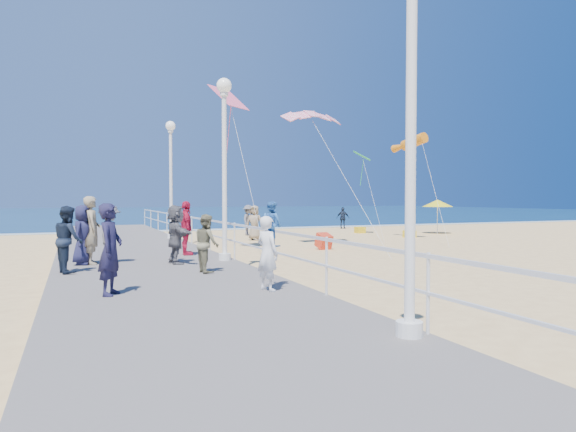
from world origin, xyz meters
name	(u,v)px	position (x,y,z in m)	size (l,w,h in m)	color
ground	(380,265)	(0.00, 0.00, 0.00)	(160.00, 160.00, 0.00)	#ECC47B
ocean	(142,213)	(0.00, 65.00, 0.01)	(160.00, 90.00, 0.05)	#0D2E4F
surf_line	(220,229)	(0.00, 20.50, 0.03)	(160.00, 1.20, 0.04)	white
boardwalk	(150,271)	(-7.50, 0.00, 0.20)	(5.00, 44.00, 0.40)	slate
railing	(235,231)	(-5.05, 0.00, 1.25)	(0.05, 42.00, 0.55)	white
lamp_post_near	(411,88)	(-5.35, -9.00, 3.66)	(0.44, 0.44, 5.32)	white
lamp_post_mid	(224,149)	(-5.35, 0.00, 3.66)	(0.44, 0.44, 5.32)	white
lamp_post_far	(171,167)	(-5.35, 9.00, 3.66)	(0.44, 0.44, 5.32)	white
woman_holding_toddler	(267,253)	(-5.92, -5.15, 1.14)	(0.54, 0.35, 1.48)	white
toddler_held	(272,224)	(-5.77, -5.00, 1.71)	(0.44, 0.35, 0.91)	#3679CB
spectator_0	(110,249)	(-8.80, -4.43, 1.27)	(0.63, 0.41, 1.73)	#1A1834
spectator_1	(207,243)	(-6.42, -2.21, 1.12)	(0.70, 0.54, 1.44)	#7B7555
spectator_2	(110,234)	(-8.52, 0.49, 1.23)	(1.07, 0.61, 1.65)	#5D5D62
spectator_3	(186,228)	(-6.12, 1.80, 1.27)	(1.02, 0.42, 1.73)	#BA1738
spectator_4	(83,235)	(-9.22, 0.54, 1.22)	(0.80, 0.52, 1.64)	#1C1C3E
spectator_5	(176,234)	(-6.82, -0.24, 1.22)	(1.52, 0.48, 1.64)	#5A595E
spectator_6	(92,230)	(-8.98, 0.53, 1.34)	(0.69, 0.45, 1.88)	gray
spectator_7	(68,239)	(-9.57, -0.97, 1.22)	(0.80, 0.62, 1.64)	#172234
beach_walker_a	(248,220)	(0.19, 14.65, 0.91)	(1.18, 0.68, 1.82)	#5B5A5F
beach_walker_b	(343,218)	(8.63, 18.28, 0.79)	(0.92, 0.39, 1.58)	#1A253A
beach_walker_c	(254,223)	(-0.63, 11.10, 0.92)	(0.90, 0.59, 1.85)	gray
box_kite	(324,243)	(0.55, 5.28, 0.30)	(0.55, 0.55, 0.60)	red
beach_umbrella	(438,203)	(11.53, 11.36, 1.91)	(1.90, 1.90, 2.14)	white
beach_chair_left	(360,230)	(7.36, 13.73, 0.20)	(0.55, 0.55, 0.40)	yellow
beach_chair_right	(409,234)	(8.01, 9.39, 0.20)	(0.55, 0.55, 0.40)	yellow
kite_parafoil	(312,114)	(0.76, 6.92, 6.11)	(2.83, 0.90, 0.30)	#F01C4F
kite_windsock	(414,142)	(7.26, 8.02, 5.22)	(0.56, 0.56, 2.47)	orange
kite_diamond_pink	(229,98)	(-3.55, 5.79, 6.33)	(1.42, 1.42, 0.02)	#FF5D85
kite_diamond_green	(362,156)	(6.68, 12.39, 4.78)	(1.14, 1.14, 0.02)	green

